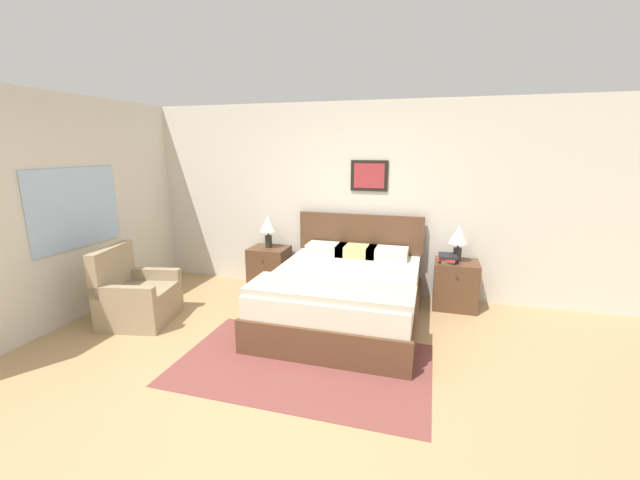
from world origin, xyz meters
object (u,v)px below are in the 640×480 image
armchair (136,297)px  nightstand_near_window (270,268)px  bed (344,294)px  table_lamp_by_door (459,237)px  table_lamp_near_window (268,225)px  nightstand_by_door (455,285)px

armchair → nightstand_near_window: size_ratio=1.47×
bed → table_lamp_by_door: bed is taller
armchair → table_lamp_near_window: table_lamp_near_window is taller
nightstand_by_door → table_lamp_near_window: (-2.56, 0.02, 0.62)m
armchair → table_lamp_by_door: table_lamp_by_door is taller
table_lamp_near_window → bed: bearing=-32.0°
nightstand_near_window → table_lamp_by_door: bearing=0.5°
nightstand_near_window → nightstand_by_door: size_ratio=1.00×
bed → nightstand_near_window: size_ratio=3.38×
armchair → nightstand_by_door: bearing=100.2°
bed → nightstand_near_window: bed is taller
nightstand_by_door → table_lamp_by_door: size_ratio=1.32×
bed → armchair: size_ratio=2.30×
armchair → table_lamp_by_door: size_ratio=1.94×
table_lamp_near_window → table_lamp_by_door: 2.56m
nightstand_by_door → nightstand_near_window: bearing=180.0°
nightstand_by_door → table_lamp_near_window: table_lamp_near_window is taller
table_lamp_near_window → nightstand_near_window: bearing=-61.7°
bed → nightstand_near_window: (-1.28, 0.78, -0.02)m
table_lamp_near_window → table_lamp_by_door: (2.56, 0.00, 0.00)m
bed → table_lamp_by_door: bearing=32.3°
table_lamp_by_door → bed: bearing=-147.7°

